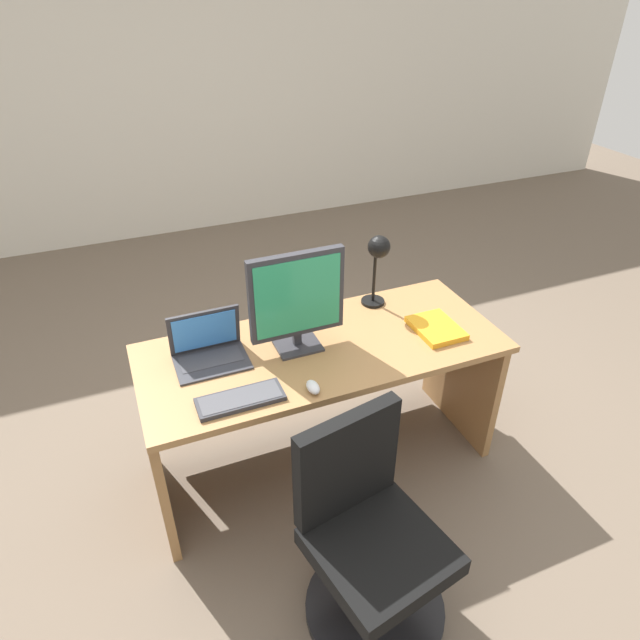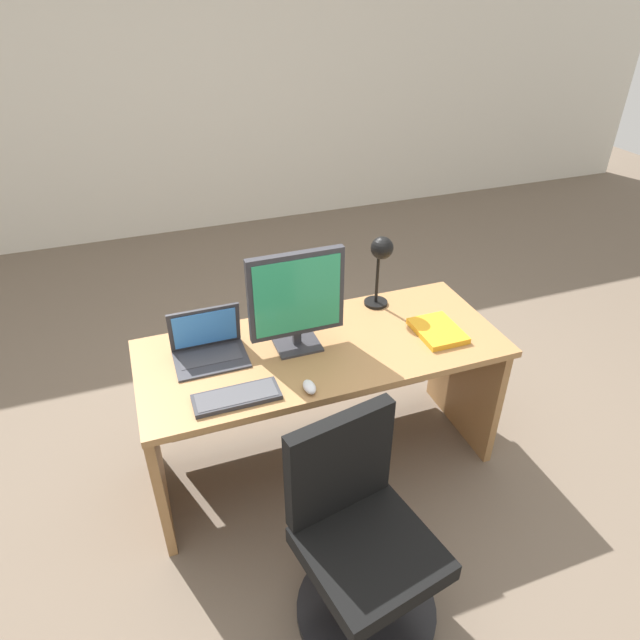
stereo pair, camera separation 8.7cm
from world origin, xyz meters
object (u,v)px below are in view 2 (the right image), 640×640
(keyboard, at_px, (237,397))
(desk_lamp, at_px, (381,257))
(monitor, at_px, (297,298))
(desk, at_px, (319,378))
(mouse, at_px, (309,387))
(laptop, at_px, (207,341))
(book, at_px, (438,331))
(office_chair, at_px, (360,547))

(keyboard, height_order, desk_lamp, desk_lamp)
(monitor, height_order, desk_lamp, monitor)
(desk, xyz_separation_m, keyboard, (-0.45, -0.28, 0.24))
(mouse, bearing_deg, keyboard, 170.23)
(laptop, height_order, desk_lamp, desk_lamp)
(desk, height_order, mouse, mouse)
(laptop, xyz_separation_m, book, (1.04, -0.21, -0.05))
(mouse, bearing_deg, book, 15.07)
(laptop, bearing_deg, desk_lamp, 7.38)
(monitor, xyz_separation_m, desk_lamp, (0.49, 0.20, 0.02))
(monitor, height_order, laptop, monitor)
(laptop, bearing_deg, desk, -7.67)
(desk, bearing_deg, book, -14.22)
(monitor, bearing_deg, desk_lamp, 21.81)
(keyboard, distance_m, book, 1.00)
(keyboard, bearing_deg, desk_lamp, 28.82)
(mouse, bearing_deg, desk, 64.20)
(office_chair, bearing_deg, desk_lamp, 62.91)
(monitor, height_order, keyboard, monitor)
(mouse, distance_m, desk_lamp, 0.79)
(keyboard, xyz_separation_m, desk_lamp, (0.83, 0.46, 0.27))
(laptop, distance_m, desk_lamp, 0.91)
(mouse, relative_size, office_chair, 0.10)
(desk, relative_size, book, 6.43)
(keyboard, bearing_deg, desk, 31.67)
(desk_lamp, relative_size, office_chair, 0.44)
(keyboard, relative_size, mouse, 3.98)
(monitor, height_order, mouse, monitor)
(desk_lamp, xyz_separation_m, office_chair, (-0.51, -1.00, -0.67))
(desk_lamp, height_order, book, desk_lamp)
(monitor, relative_size, desk_lamp, 1.22)
(desk, xyz_separation_m, office_chair, (-0.13, -0.82, -0.17))
(keyboard, distance_m, desk_lamp, 0.99)
(laptop, relative_size, mouse, 3.60)
(desk_lamp, bearing_deg, book, -63.23)
(desk, distance_m, laptop, 0.58)
(desk_lamp, bearing_deg, mouse, -136.82)
(keyboard, height_order, book, book)
(desk, distance_m, mouse, 0.44)
(laptop, height_order, mouse, laptop)
(keyboard, relative_size, office_chair, 0.40)
(mouse, relative_size, book, 0.34)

